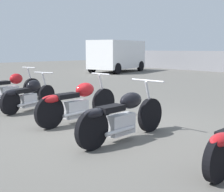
{
  "coord_description": "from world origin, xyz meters",
  "views": [
    {
      "loc": [
        4.66,
        -3.95,
        1.6
      ],
      "look_at": [
        0.0,
        0.15,
        0.65
      ],
      "focal_mm": 50.0,
      "sensor_mm": 36.0,
      "label": 1
    }
  ],
  "objects_px": {
    "motorcycle_slot_0": "(10,88)",
    "parked_van": "(117,55)",
    "motorcycle_slot_3": "(122,116)",
    "motorcycle_slot_1": "(28,95)",
    "motorcycle_slot_2": "(77,103)"
  },
  "relations": [
    {
      "from": "motorcycle_slot_0",
      "to": "motorcycle_slot_2",
      "type": "bearing_deg",
      "value": -12.72
    },
    {
      "from": "motorcycle_slot_1",
      "to": "motorcycle_slot_3",
      "type": "distance_m",
      "value": 3.55
    },
    {
      "from": "parked_van",
      "to": "motorcycle_slot_1",
      "type": "bearing_deg",
      "value": -69.5
    },
    {
      "from": "motorcycle_slot_1",
      "to": "motorcycle_slot_2",
      "type": "height_order",
      "value": "motorcycle_slot_2"
    },
    {
      "from": "parked_van",
      "to": "motorcycle_slot_3",
      "type": "bearing_deg",
      "value": -59.45
    },
    {
      "from": "motorcycle_slot_0",
      "to": "motorcycle_slot_2",
      "type": "height_order",
      "value": "motorcycle_slot_2"
    },
    {
      "from": "motorcycle_slot_3",
      "to": "motorcycle_slot_1",
      "type": "bearing_deg",
      "value": 174.6
    },
    {
      "from": "motorcycle_slot_0",
      "to": "motorcycle_slot_3",
      "type": "height_order",
      "value": "motorcycle_slot_3"
    },
    {
      "from": "motorcycle_slot_3",
      "to": "parked_van",
      "type": "distance_m",
      "value": 16.06
    },
    {
      "from": "parked_van",
      "to": "motorcycle_slot_0",
      "type": "bearing_deg",
      "value": -74.73
    },
    {
      "from": "motorcycle_slot_0",
      "to": "parked_van",
      "type": "relative_size",
      "value": 0.45
    },
    {
      "from": "motorcycle_slot_0",
      "to": "motorcycle_slot_3",
      "type": "xyz_separation_m",
      "value": [
        5.15,
        -0.2,
        0.0
      ]
    },
    {
      "from": "motorcycle_slot_1",
      "to": "motorcycle_slot_2",
      "type": "xyz_separation_m",
      "value": [
        1.94,
        0.18,
        0.03
      ]
    },
    {
      "from": "motorcycle_slot_2",
      "to": "motorcycle_slot_1",
      "type": "bearing_deg",
      "value": 178.83
    },
    {
      "from": "motorcycle_slot_0",
      "to": "motorcycle_slot_1",
      "type": "relative_size",
      "value": 1.18
    }
  ]
}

